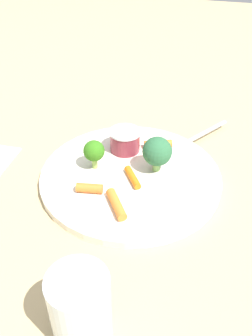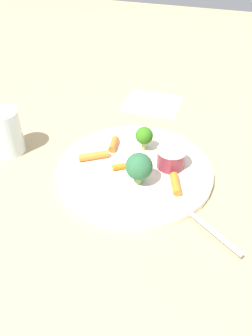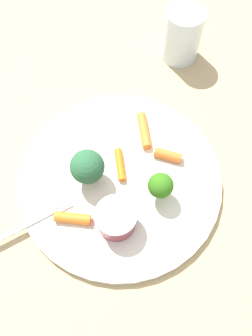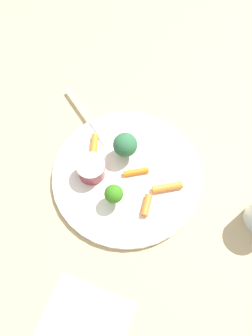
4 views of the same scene
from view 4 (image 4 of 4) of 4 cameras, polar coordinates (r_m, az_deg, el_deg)
name	(u,v)px [view 4 (image 4 of 4)]	position (r m, az deg, el deg)	size (l,w,h in m)	color
ground_plane	(127,176)	(0.62, 0.15, -1.43)	(2.40, 2.40, 0.00)	tan
plate	(127,175)	(0.62, 0.15, -1.19)	(0.28, 0.28, 0.01)	silver
sauce_cup	(91,169)	(0.60, -6.15, -0.19)	(0.05, 0.05, 0.04)	maroon
broccoli_floret_0	(115,195)	(0.56, -1.96, -4.71)	(0.03, 0.03, 0.05)	#9ABF58
broccoli_floret_1	(125,145)	(0.60, -0.13, 4.09)	(0.05, 0.05, 0.06)	#7EAF5A
carrot_stick_0	(136,172)	(0.61, 1.77, -0.69)	(0.01, 0.01, 0.05)	orange
carrot_stick_1	(94,145)	(0.63, -5.67, 4.02)	(0.01, 0.01, 0.05)	orange
carrot_stick_2	(147,205)	(0.58, 3.65, -6.60)	(0.01, 0.01, 0.04)	orange
carrot_stick_3	(166,189)	(0.59, 7.17, -3.75)	(0.01, 0.01, 0.06)	orange
fork	(87,116)	(0.68, -6.96, 9.10)	(0.14, 0.10, 0.00)	silver
napkin	(84,324)	(0.57, -7.45, -25.67)	(0.13, 0.11, 0.00)	silver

